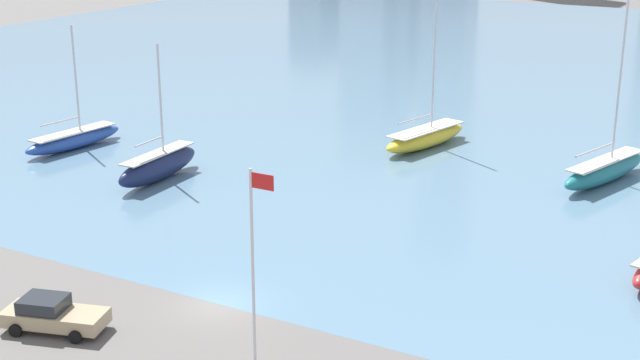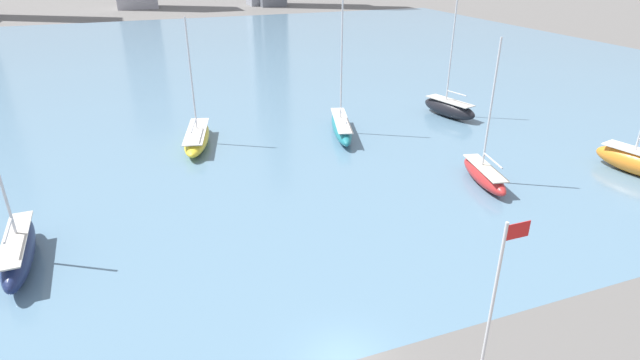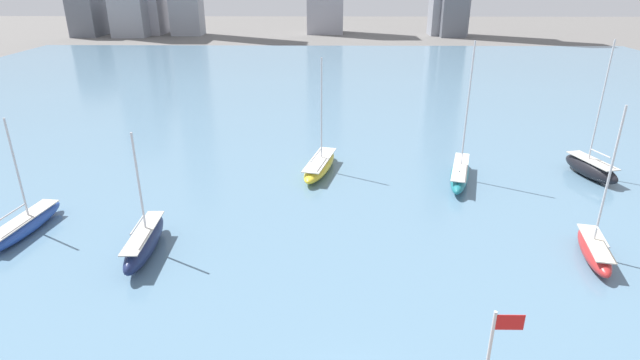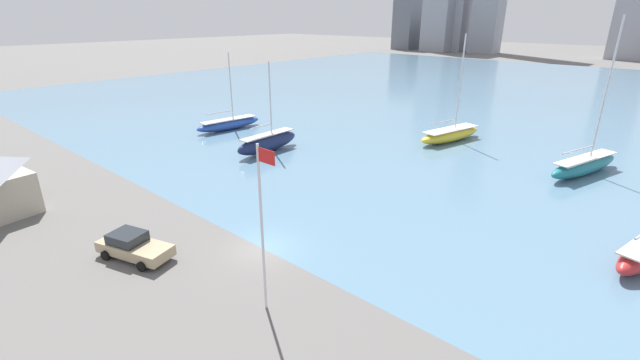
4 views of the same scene
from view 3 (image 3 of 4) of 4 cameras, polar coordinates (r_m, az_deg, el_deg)
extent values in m
cube|color=slate|center=(92.32, 1.81, 9.35)|extent=(180.00, 140.00, 0.00)
cube|color=red|center=(21.37, 20.91, -14.96)|extent=(1.10, 0.03, 0.70)
cube|color=slate|center=(204.38, -25.09, 17.83)|extent=(9.09, 15.65, 22.02)
ellipsoid|color=#19234C|center=(43.07, -19.39, -6.80)|extent=(2.01, 9.06, 2.10)
cube|color=#BCB7AD|center=(42.61, -19.57, -5.62)|extent=(1.65, 7.43, 0.10)
cube|color=#2D2D33|center=(43.34, -19.29, -7.47)|extent=(0.21, 1.63, 0.95)
cylinder|color=silver|center=(41.51, -20.02, -0.20)|extent=(0.18, 0.18, 8.07)
cylinder|color=silver|center=(41.32, -20.15, -4.82)|extent=(0.25, 3.22, 0.14)
ellipsoid|color=#B72828|center=(45.65, 28.82, -7.12)|extent=(3.34, 7.72, 1.58)
cube|color=beige|center=(45.32, 28.99, -6.30)|extent=(2.74, 6.33, 0.10)
cube|color=#2D2D33|center=(45.85, 28.71, -7.59)|extent=(0.45, 1.36, 0.71)
cylinder|color=silver|center=(43.70, 30.17, 0.43)|extent=(0.18, 0.18, 10.93)
cylinder|color=silver|center=(43.88, 29.62, -5.66)|extent=(0.87, 3.31, 0.14)
ellipsoid|color=#284CA8|center=(50.97, -30.68, -4.55)|extent=(3.12, 9.88, 1.47)
cube|color=#BCB7AD|center=(50.69, -30.84, -3.86)|extent=(2.56, 8.10, 0.10)
cube|color=#2D2D33|center=(51.13, -30.59, -4.95)|extent=(0.36, 1.76, 0.66)
cylinder|color=silver|center=(49.64, -31.37, 1.14)|extent=(0.18, 0.18, 8.83)
cylinder|color=silver|center=(49.40, -31.93, -3.27)|extent=(0.59, 3.91, 0.14)
ellipsoid|color=#1E757F|center=(56.71, 15.68, 0.69)|extent=(4.93, 10.95, 1.75)
cube|color=silver|center=(56.42, 15.76, 1.47)|extent=(4.05, 8.98, 0.10)
cube|color=#2D2D33|center=(56.88, 15.63, 0.24)|extent=(0.72, 1.92, 0.79)
cylinder|color=silver|center=(55.25, 16.54, 8.20)|extent=(0.18, 0.18, 13.21)
cylinder|color=silver|center=(54.31, 15.79, 1.93)|extent=(1.66, 5.09, 0.14)
ellipsoid|color=yellow|center=(57.05, -0.03, 1.63)|extent=(4.73, 10.55, 1.60)
cube|color=silver|center=(56.78, -0.03, 2.33)|extent=(3.88, 8.65, 0.10)
cube|color=#2D2D33|center=(57.21, -0.03, 1.21)|extent=(0.59, 1.84, 0.72)
cylinder|color=silver|center=(55.78, 0.17, 8.09)|extent=(0.18, 0.18, 11.29)
cylinder|color=silver|center=(55.03, -0.42, 2.93)|extent=(1.21, 4.45, 0.14)
ellipsoid|color=black|center=(63.33, 28.53, 1.14)|extent=(3.98, 8.09, 2.04)
cube|color=#BCB7AD|center=(63.02, 28.69, 1.96)|extent=(3.26, 6.63, 0.10)
cube|color=#2D2D33|center=(63.51, 28.43, 0.68)|extent=(0.49, 1.40, 0.92)
cylinder|color=silver|center=(61.75, 29.48, 7.81)|extent=(0.18, 0.18, 12.93)
cylinder|color=silver|center=(62.07, 29.39, 2.67)|extent=(0.84, 2.87, 0.14)
camera|label=1|loc=(30.64, 116.78, -12.22)|focal=50.00mm
camera|label=2|loc=(7.14, -59.79, -9.52)|focal=28.00mm
camera|label=4|loc=(22.68, 76.43, -12.07)|focal=24.00mm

